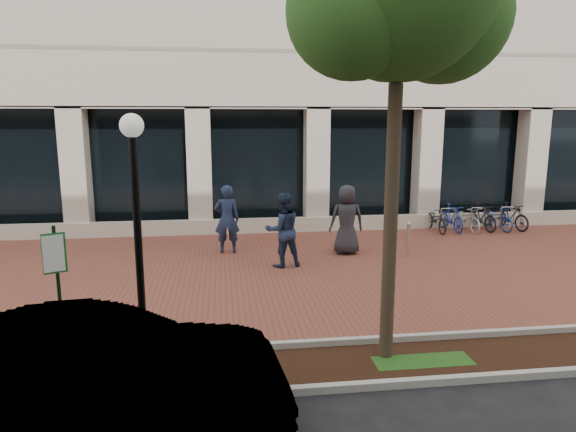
{
  "coord_description": "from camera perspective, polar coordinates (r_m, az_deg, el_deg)",
  "views": [
    {
      "loc": [
        -1.27,
        -12.62,
        3.88
      ],
      "look_at": [
        0.27,
        -0.8,
        1.59
      ],
      "focal_mm": 32.0,
      "sensor_mm": 36.0,
      "label": 1
    }
  ],
  "objects": [
    {
      "name": "ground",
      "position": [
        13.27,
        -1.6,
        -6.13
      ],
      "size": [
        120.0,
        120.0,
        0.0
      ],
      "primitive_type": "plane",
      "color": "black",
      "rests_on": "ground"
    },
    {
      "name": "brick_plaza",
      "position": [
        13.27,
        -1.6,
        -6.11
      ],
      "size": [
        40.0,
        9.0,
        0.01
      ],
      "primitive_type": "cube",
      "color": "brown",
      "rests_on": "ground"
    },
    {
      "name": "planting_strip",
      "position": [
        8.43,
        2.19,
        -16.51
      ],
      "size": [
        40.0,
        1.5,
        0.01
      ],
      "primitive_type": "cube",
      "color": "black",
      "rests_on": "ground"
    },
    {
      "name": "curb_plaza_side",
      "position": [
        9.07,
        1.38,
        -14.04
      ],
      "size": [
        40.0,
        0.12,
        0.12
      ],
      "primitive_type": "cube",
      "color": "#A7A79D",
      "rests_on": "ground"
    },
    {
      "name": "curb_street_side",
      "position": [
        7.75,
        3.17,
        -18.67
      ],
      "size": [
        40.0,
        0.12,
        0.12
      ],
      "primitive_type": "cube",
      "color": "#A7A79D",
      "rests_on": "ground"
    },
    {
      "name": "parking_sign",
      "position": [
        8.53,
        -24.23,
        -6.46
      ],
      "size": [
        0.34,
        0.07,
        2.31
      ],
      "rotation": [
        0.0,
        0.0,
        0.42
      ],
      "color": "#123316",
      "rests_on": "ground"
    },
    {
      "name": "lamppost",
      "position": [
        8.2,
        -16.39,
        -1.13
      ],
      "size": [
        0.36,
        0.36,
        3.95
      ],
      "color": "black",
      "rests_on": "ground"
    },
    {
      "name": "locked_bicycle",
      "position": [
        8.8,
        -22.98,
        -12.93
      ],
      "size": [
        1.8,
        0.81,
        0.91
      ],
      "primitive_type": "imported",
      "rotation": [
        0.0,
        0.0,
        1.69
      ],
      "color": "#B2B2B7",
      "rests_on": "ground"
    },
    {
      "name": "pedestrian_left",
      "position": [
        14.9,
        -6.8,
        -0.36
      ],
      "size": [
        0.74,
        0.49,
        1.99
      ],
      "primitive_type": "imported",
      "rotation": [
        0.0,
        0.0,
        3.17
      ],
      "color": "#1C2746",
      "rests_on": "ground"
    },
    {
      "name": "pedestrian_mid",
      "position": [
        13.42,
        -0.57,
        -1.58
      ],
      "size": [
        1.1,
        0.94,
        1.97
      ],
      "primitive_type": "imported",
      "rotation": [
        0.0,
        0.0,
        3.36
      ],
      "color": "#1B2845",
      "rests_on": "ground"
    },
    {
      "name": "pedestrian_right",
      "position": [
        14.78,
        6.53,
        -0.4
      ],
      "size": [
        0.99,
        0.65,
        2.01
      ],
      "primitive_type": "imported",
      "rotation": [
        0.0,
        0.0,
        3.13
      ],
      "color": "#25252A",
      "rests_on": "ground"
    },
    {
      "name": "bollard",
      "position": [
        14.78,
        13.21,
        -2.53
      ],
      "size": [
        0.12,
        0.12,
        1.03
      ],
      "color": "silver",
      "rests_on": "ground"
    },
    {
      "name": "bike_rack_cluster",
      "position": [
        18.98,
        19.89,
        -0.19
      ],
      "size": [
        3.48,
        1.71,
        0.95
      ],
      "rotation": [
        0.0,
        0.0,
        0.12
      ],
      "color": "black",
      "rests_on": "ground"
    },
    {
      "name": "sedan_near_curb",
      "position": [
        6.91,
        -20.51,
        -16.67
      ],
      "size": [
        4.78,
        2.07,
        1.53
      ],
      "primitive_type": "imported",
      "rotation": [
        0.0,
        0.0,
        1.67
      ],
      "color": "#A4A4A8",
      "rests_on": "ground"
    }
  ]
}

